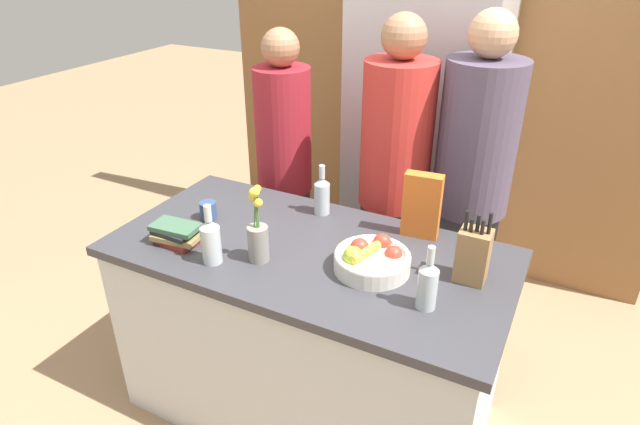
% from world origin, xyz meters
% --- Properties ---
extents(ground_plane, '(14.00, 14.00, 0.00)m').
position_xyz_m(ground_plane, '(0.00, 0.00, 0.00)').
color(ground_plane, '#A37F5B').
extents(kitchen_island, '(1.66, 0.83, 0.91)m').
position_xyz_m(kitchen_island, '(0.00, 0.00, 0.46)').
color(kitchen_island, silver).
rests_on(kitchen_island, ground_plane).
extents(back_wall_wood, '(2.86, 0.12, 2.60)m').
position_xyz_m(back_wall_wood, '(0.00, 1.69, 1.30)').
color(back_wall_wood, olive).
rests_on(back_wall_wood, ground_plane).
extents(refrigerator, '(0.80, 0.62, 2.03)m').
position_xyz_m(refrigerator, '(0.06, 1.33, 1.02)').
color(refrigerator, '#B7B7BC').
rests_on(refrigerator, ground_plane).
extents(fruit_bowl, '(0.30, 0.30, 0.12)m').
position_xyz_m(fruit_bowl, '(0.29, -0.02, 0.95)').
color(fruit_bowl, silver).
rests_on(fruit_bowl, kitchen_island).
extents(knife_block, '(0.11, 0.10, 0.29)m').
position_xyz_m(knife_block, '(0.64, 0.09, 1.02)').
color(knife_block, olive).
rests_on(knife_block, kitchen_island).
extents(flower_vase, '(0.08, 0.08, 0.32)m').
position_xyz_m(flower_vase, '(-0.14, -0.16, 1.02)').
color(flower_vase, gray).
rests_on(flower_vase, kitchen_island).
extents(cereal_box, '(0.16, 0.07, 0.29)m').
position_xyz_m(cereal_box, '(0.37, 0.32, 1.05)').
color(cereal_box, orange).
rests_on(cereal_box, kitchen_island).
extents(coffee_mug, '(0.09, 0.09, 0.08)m').
position_xyz_m(coffee_mug, '(-0.53, 0.02, 0.95)').
color(coffee_mug, '#334770').
rests_on(coffee_mug, kitchen_island).
extents(book_stack, '(0.21, 0.14, 0.09)m').
position_xyz_m(book_stack, '(-0.51, -0.21, 0.95)').
color(book_stack, maroon).
rests_on(book_stack, kitchen_island).
extents(bottle_oil, '(0.08, 0.08, 0.25)m').
position_xyz_m(bottle_oil, '(-0.29, -0.26, 1.01)').
color(bottle_oil, '#B2BCC1').
rests_on(bottle_oil, kitchen_island).
extents(bottle_vinegar, '(0.07, 0.07, 0.24)m').
position_xyz_m(bottle_vinegar, '(-0.09, 0.31, 1.00)').
color(bottle_vinegar, '#B2BCC1').
rests_on(bottle_vinegar, kitchen_island).
extents(bottle_wine, '(0.07, 0.07, 0.25)m').
position_xyz_m(bottle_wine, '(0.55, -0.15, 1.00)').
color(bottle_wine, '#B2BCC1').
rests_on(bottle_wine, kitchen_island).
extents(person_at_sink, '(0.30, 0.30, 1.66)m').
position_xyz_m(person_at_sink, '(-0.51, 0.67, 0.94)').
color(person_at_sink, '#383842').
rests_on(person_at_sink, ground_plane).
extents(person_in_blue, '(0.35, 0.35, 1.77)m').
position_xyz_m(person_in_blue, '(0.12, 0.68, 1.00)').
color(person_in_blue, '#383842').
rests_on(person_in_blue, ground_plane).
extents(person_in_red_tee, '(0.36, 0.36, 1.79)m').
position_xyz_m(person_in_red_tee, '(0.48, 0.76, 1.01)').
color(person_in_red_tee, '#383842').
rests_on(person_in_red_tee, ground_plane).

